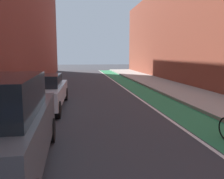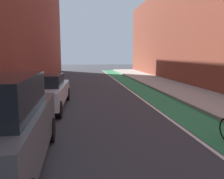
# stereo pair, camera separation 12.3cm
# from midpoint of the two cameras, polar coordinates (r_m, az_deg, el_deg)

# --- Properties ---
(ground_plane) EXTENTS (93.66, 93.66, 0.00)m
(ground_plane) POSITION_cam_midpoint_polar(r_m,az_deg,el_deg) (13.17, -3.42, -1.88)
(ground_plane) COLOR #38383D
(bike_lane_paint) EXTENTS (1.60, 42.57, 0.00)m
(bike_lane_paint) POSITION_cam_midpoint_polar(r_m,az_deg,el_deg) (15.66, 7.05, -0.28)
(bike_lane_paint) COLOR #2D8451
(bike_lane_paint) RESTS_ON ground
(lane_divider_stripe) EXTENTS (0.12, 42.57, 0.00)m
(lane_divider_stripe) POSITION_cam_midpoint_polar(r_m,az_deg,el_deg) (15.44, 3.83, -0.35)
(lane_divider_stripe) COLOR white
(lane_divider_stripe) RESTS_ON ground
(sidewalk_right) EXTENTS (3.13, 42.57, 0.14)m
(sidewalk_right) POSITION_cam_midpoint_polar(r_m,az_deg,el_deg) (16.44, 15.02, 0.15)
(sidewalk_right) COLOR #A8A59E
(sidewalk_right) RESTS_ON ground
(building_facade_right) EXTENTS (2.40, 38.57, 9.08)m
(building_facade_right) POSITION_cam_midpoint_polar(r_m,az_deg,el_deg) (19.42, 20.86, 14.35)
(building_facade_right) COLOR #9E4C38
(building_facade_right) RESTS_ON ground
(parked_sedan_white) EXTENTS (2.11, 4.71, 1.53)m
(parked_sedan_white) POSITION_cam_midpoint_polar(r_m,az_deg,el_deg) (10.66, -17.30, -0.40)
(parked_sedan_white) COLOR silver
(parked_sedan_white) RESTS_ON ground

